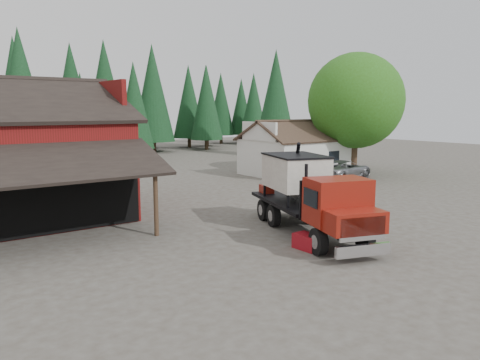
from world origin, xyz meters
TOP-DOWN VIEW (x-y plane):
  - ground at (0.00, 0.00)m, footprint 120.00×120.00m
  - farmhouse at (13.00, 13.00)m, footprint 8.60×6.42m
  - deciduous_tree at (17.01, 9.97)m, footprint 8.00×8.00m
  - conifer_backdrop at (0.00, 42.00)m, footprint 76.00×16.00m
  - near_pine_b at (6.00, 30.00)m, footprint 3.96×3.96m
  - near_pine_c at (22.00, 26.00)m, footprint 4.84×4.84m
  - near_pine_d at (-4.00, 34.00)m, footprint 5.28×5.28m
  - feed_truck at (-0.03, -1.70)m, footprint 5.05×9.03m
  - silver_car at (14.00, 8.51)m, footprint 5.77×3.32m
  - equip_box at (-1.71, -3.32)m, footprint 0.73×1.12m

SIDE VIEW (x-z plane):
  - ground at x=0.00m, z-range 0.00..0.00m
  - conifer_backdrop at x=0.00m, z-range -8.00..8.00m
  - equip_box at x=-1.71m, z-range 0.00..0.60m
  - silver_car at x=14.00m, z-range 0.00..1.51m
  - farmhouse at x=13.00m, z-range -0.66..3.99m
  - feed_truck at x=-0.03m, z-range -0.13..3.82m
  - near_pine_b at x=6.00m, z-range 0.69..11.09m
  - deciduous_tree at x=17.01m, z-range 0.81..11.01m
  - near_pine_c at x=22.00m, z-range 0.69..13.09m
  - near_pine_d at x=-4.00m, z-range 0.69..14.09m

